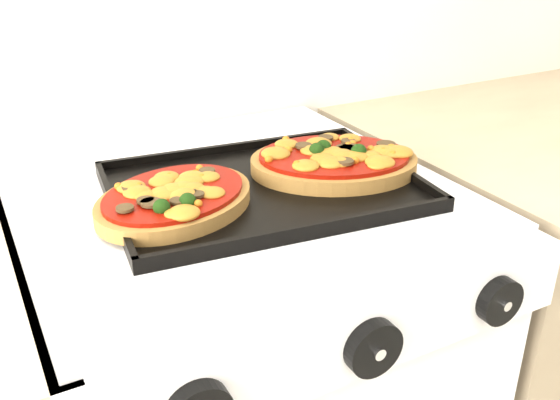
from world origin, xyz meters
TOP-DOWN VIEW (x-y plane):
  - control_panel at (-0.03, 1.39)m, footprint 0.60×0.02m
  - knob_center at (-0.02, 1.37)m, footprint 0.06×0.02m
  - knob_right at (0.16, 1.37)m, footprint 0.06×0.02m
  - baking_tray at (0.00, 1.66)m, footprint 0.44×0.35m
  - pizza_left at (-0.13, 1.65)m, footprint 0.27×0.25m
  - pizza_right at (0.12, 1.66)m, footprint 0.30×0.26m

SIDE VIEW (x-z plane):
  - control_panel at x=-0.03m, z-range 0.81..0.90m
  - knob_center at x=-0.02m, z-range 0.82..0.89m
  - knob_right at x=0.16m, z-range 0.83..0.88m
  - baking_tray at x=0.00m, z-range 0.91..0.93m
  - pizza_left at x=-0.13m, z-range 0.92..0.95m
  - pizza_right at x=0.12m, z-range 0.92..0.96m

